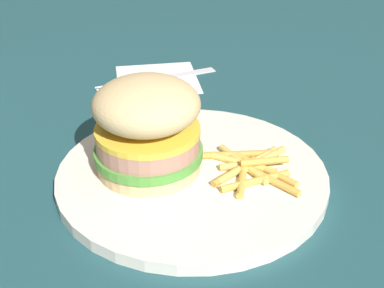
# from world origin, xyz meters

# --- Properties ---
(ground_plane) EXTENTS (1.60, 1.60, 0.00)m
(ground_plane) POSITION_xyz_m (0.00, 0.00, 0.00)
(ground_plane) COLOR #1E474C
(plate) EXTENTS (0.26, 0.26, 0.01)m
(plate) POSITION_xyz_m (0.02, -0.02, 0.01)
(plate) COLOR silver
(plate) RESTS_ON ground_plane
(sandwich) EXTENTS (0.11, 0.11, 0.09)m
(sandwich) POSITION_xyz_m (0.06, -0.02, 0.06)
(sandwich) COLOR tan
(sandwich) RESTS_ON plate
(fries_pile) EXTENTS (0.10, 0.09, 0.01)m
(fries_pile) POSITION_xyz_m (-0.04, -0.02, 0.02)
(fries_pile) COLOR #E5B251
(fries_pile) RESTS_ON plate
(napkin) EXTENTS (0.13, 0.13, 0.00)m
(napkin) POSITION_xyz_m (0.09, -0.26, 0.00)
(napkin) COLOR white
(napkin) RESTS_ON ground_plane
(fork) EXTENTS (0.16, 0.10, 0.00)m
(fork) POSITION_xyz_m (0.09, -0.26, 0.00)
(fork) COLOR silver
(fork) RESTS_ON napkin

